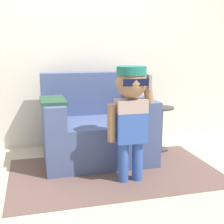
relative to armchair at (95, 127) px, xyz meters
The scene contains 6 objects.
ground_plane 0.36m from the armchair, 130.88° to the right, with size 10.00×10.00×0.00m, color #BCB29E.
wall_back 1.13m from the armchair, 98.64° to the left, with size 10.00×0.05×2.60m.
armchair is the anchor object (origin of this frame).
person_child 0.79m from the armchair, 76.40° to the right, with size 0.41×0.31×1.01m.
side_table 0.76m from the armchair, ahead, with size 0.29×0.29×0.51m.
rug 0.58m from the armchair, 79.82° to the right, with size 1.94×1.17×0.01m.
Camera 1 is at (-0.56, -3.06, 1.16)m, focal length 50.00 mm.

